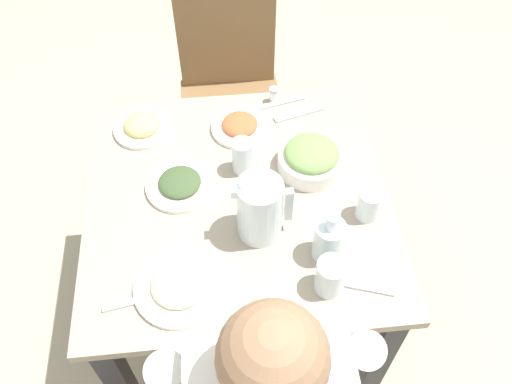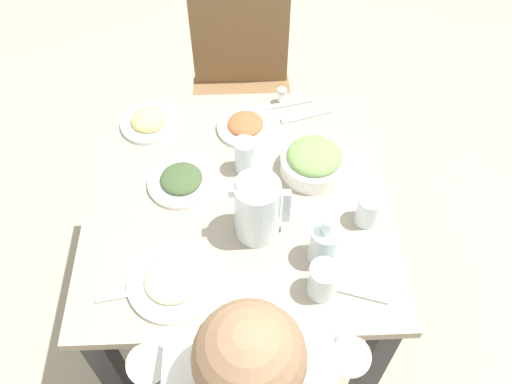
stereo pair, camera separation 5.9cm
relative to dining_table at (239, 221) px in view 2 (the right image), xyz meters
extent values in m
plane|color=tan|center=(0.00, 0.00, -0.60)|extent=(8.00, 8.00, 0.00)
cube|color=gray|center=(0.00, 0.00, 0.11)|extent=(0.86, 0.86, 0.03)
cube|color=#232328|center=(-0.38, -0.38, -0.25)|extent=(0.06, 0.06, 0.69)
cube|color=#232328|center=(0.38, -0.38, -0.25)|extent=(0.06, 0.06, 0.69)
cube|color=#232328|center=(-0.38, 0.38, -0.25)|extent=(0.06, 0.06, 0.69)
cube|color=#232328|center=(0.38, 0.38, -0.25)|extent=(0.06, 0.06, 0.69)
cube|color=olive|center=(0.19, 0.81, -0.38)|extent=(0.04, 0.04, 0.44)
cube|color=olive|center=(-0.15, 0.81, -0.38)|extent=(0.04, 0.04, 0.44)
cube|color=olive|center=(0.19, 0.47, -0.38)|extent=(0.04, 0.04, 0.44)
cube|color=olive|center=(-0.15, 0.47, -0.38)|extent=(0.04, 0.04, 0.44)
cube|color=olive|center=(0.02, 0.64, -0.15)|extent=(0.40, 0.40, 0.03)
cube|color=olive|center=(0.02, 0.82, 0.08)|extent=(0.38, 0.04, 0.42)
sphere|color=#936B4C|center=(0.02, -0.61, 0.49)|extent=(0.19, 0.19, 0.19)
cylinder|color=#665B4C|center=(-0.07, -0.42, -0.16)|extent=(0.11, 0.38, 0.11)
cylinder|color=#665B4C|center=(-0.07, -0.23, -0.36)|extent=(0.10, 0.10, 0.46)
cylinder|color=silver|center=(-0.18, -0.47, 0.14)|extent=(0.08, 0.23, 0.37)
cylinder|color=#665B4C|center=(0.10, -0.42, -0.16)|extent=(0.11, 0.38, 0.11)
cylinder|color=#665B4C|center=(0.10, -0.23, -0.36)|extent=(0.10, 0.10, 0.46)
cylinder|color=silver|center=(0.22, -0.47, 0.14)|extent=(0.08, 0.23, 0.37)
cylinder|color=silver|center=(0.05, -0.12, 0.22)|extent=(0.12, 0.12, 0.19)
cube|color=silver|center=(0.12, -0.12, 0.23)|extent=(0.02, 0.02, 0.11)
cube|color=silver|center=(-0.01, -0.12, 0.30)|extent=(0.04, 0.03, 0.02)
cylinder|color=white|center=(0.22, 0.09, 0.15)|extent=(0.19, 0.19, 0.05)
ellipsoid|color=#759951|center=(0.22, 0.09, 0.19)|extent=(0.16, 0.16, 0.06)
cylinder|color=white|center=(-0.16, 0.05, 0.13)|extent=(0.20, 0.20, 0.01)
ellipsoid|color=#3D512D|center=(-0.16, 0.05, 0.15)|extent=(0.12, 0.12, 0.03)
cylinder|color=white|center=(0.03, 0.27, 0.13)|extent=(0.18, 0.18, 0.01)
ellipsoid|color=#CC5B33|center=(0.03, 0.27, 0.15)|extent=(0.11, 0.11, 0.04)
cylinder|color=white|center=(-0.28, 0.30, 0.13)|extent=(0.18, 0.18, 0.01)
ellipsoid|color=#E0C670|center=(-0.28, 0.30, 0.15)|extent=(0.11, 0.11, 0.05)
cylinder|color=white|center=(-0.17, -0.28, 0.13)|extent=(0.23, 0.23, 0.01)
ellipsoid|color=#B7AD89|center=(-0.17, -0.28, 0.15)|extent=(0.14, 0.14, 0.03)
cylinder|color=silver|center=(0.02, 0.10, 0.18)|extent=(0.06, 0.06, 0.11)
cylinder|color=silver|center=(0.20, -0.31, 0.18)|extent=(0.08, 0.08, 0.10)
cylinder|color=silver|center=(0.35, -0.10, 0.17)|extent=(0.07, 0.07, 0.09)
cylinder|color=silver|center=(0.22, -0.21, 0.19)|extent=(0.08, 0.08, 0.12)
cylinder|color=#993333|center=(0.22, -0.21, 0.16)|extent=(0.07, 0.07, 0.07)
cylinder|color=silver|center=(0.22, -0.21, 0.27)|extent=(0.03, 0.03, 0.04)
cylinder|color=white|center=(0.15, 0.39, 0.15)|extent=(0.03, 0.03, 0.04)
cylinder|color=#B2B2B7|center=(0.15, 0.39, 0.18)|extent=(0.03, 0.03, 0.01)
cube|color=silver|center=(0.22, 0.32, 0.13)|extent=(0.17, 0.07, 0.01)
cube|color=silver|center=(0.16, 0.37, 0.13)|extent=(0.18, 0.06, 0.01)
cube|color=silver|center=(0.29, -0.32, 0.13)|extent=(0.17, 0.08, 0.01)
cube|color=silver|center=(-0.27, -0.30, 0.13)|extent=(0.19, 0.05, 0.01)
camera|label=1|loc=(-0.04, -0.93, 1.32)|focal=37.25mm
camera|label=2|loc=(0.02, -0.93, 1.32)|focal=37.25mm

